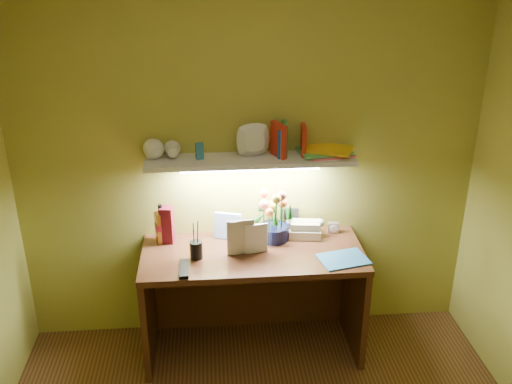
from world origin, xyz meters
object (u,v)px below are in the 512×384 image
whisky_bottle (161,224)px  desk (253,302)px  flower_bouquet (274,216)px  telephone (305,227)px  desk_clock (333,227)px

whisky_bottle → desk: bearing=-17.8°
desk → flower_bouquet: (0.15, 0.16, 0.55)m
telephone → desk_clock: size_ratio=2.87×
whisky_bottle → telephone: bearing=0.1°
telephone → whisky_bottle: whisky_bottle is taller
desk → desk_clock: desk_clock is taller
desk → whisky_bottle: size_ratio=5.31×
flower_bouquet → desk_clock: (0.41, 0.06, -0.13)m
desk_clock → telephone: bearing=-163.9°
desk_clock → whisky_bottle: bearing=-171.8°
whisky_bottle → flower_bouquet: bearing=-2.1°
telephone → desk_clock: (0.20, 0.03, -0.03)m
desk → flower_bouquet: flower_bouquet is taller
telephone → desk_clock: 0.20m
desk_clock → whisky_bottle: size_ratio=0.27×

